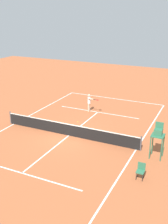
{
  "coord_description": "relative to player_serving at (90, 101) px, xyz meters",
  "views": [
    {
      "loc": [
        -9.25,
        16.63,
        8.94
      ],
      "look_at": [
        0.26,
        -3.25,
        0.8
      ],
      "focal_mm": 43.78,
      "sensor_mm": 36.0,
      "label": 1
    }
  ],
  "objects": [
    {
      "name": "ground_plane",
      "position": [
        -0.81,
        5.61,
        -1.0
      ],
      "size": [
        60.0,
        60.0,
        0.0
      ],
      "primitive_type": "plane",
      "color": "#AD5933"
    },
    {
      "name": "tennis_ball",
      "position": [
        -0.22,
        2.91,
        -0.96
      ],
      "size": [
        0.07,
        0.07,
        0.07
      ],
      "primitive_type": "sphere",
      "color": "#CCE033",
      "rests_on": "ground"
    },
    {
      "name": "tennis_net",
      "position": [
        -0.81,
        5.61,
        -0.5
      ],
      "size": [
        11.25,
        0.1,
        1.07
      ],
      "color": "#4C4C51",
      "rests_on": "ground"
    },
    {
      "name": "court_lines",
      "position": [
        -0.81,
        5.61,
        -1.0
      ],
      "size": [
        10.65,
        21.0,
        0.01
      ],
      "color": "white",
      "rests_on": "ground"
    },
    {
      "name": "courtside_chair_near",
      "position": [
        -7.23,
        8.89,
        -0.46
      ],
      "size": [
        0.44,
        0.46,
        0.95
      ],
      "color": "#262626",
      "rests_on": "ground"
    },
    {
      "name": "umpire_chair",
      "position": [
        -7.53,
        6.08,
        0.61
      ],
      "size": [
        0.8,
        0.8,
        2.41
      ],
      "color": "#2D6B4C",
      "rests_on": "ground"
    },
    {
      "name": "player_serving",
      "position": [
        0.0,
        0.0,
        0.0
      ],
      "size": [
        1.26,
        0.64,
        1.68
      ],
      "rotation": [
        0.0,
        0.0,
        1.49
      ],
      "color": "beige",
      "rests_on": "ground"
    }
  ]
}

